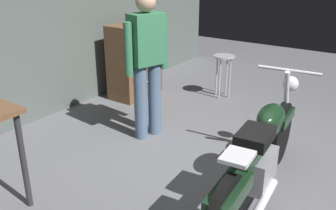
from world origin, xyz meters
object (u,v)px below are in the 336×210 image
Objects in this scene: motorcycle at (261,153)px; wooden_dresser at (135,60)px; person_standing at (147,60)px; shop_stool at (224,65)px.

motorcycle is 2.98m from wooden_dresser.
wooden_dresser is at bearing -118.59° from person_standing.
shop_stool is at bearing -167.68° from person_standing.
shop_stool is 1.34m from wooden_dresser.
person_standing is at bearing 176.53° from shop_stool.
person_standing reaches higher than shop_stool.
motorcycle is 3.42× the size of shop_stool.
motorcycle is 1.31× the size of person_standing.
person_standing is 1.77m from shop_stool.
person_standing is at bearing -134.38° from wooden_dresser.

